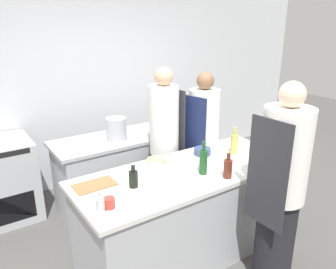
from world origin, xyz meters
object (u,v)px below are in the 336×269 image
at_px(chef_at_stove, 164,145).
at_px(chef_at_pass_far, 203,144).
at_px(bowl_ceramic_blue, 241,145).
at_px(bottle_water, 279,149).
at_px(bowl_prep_small, 155,172).
at_px(bowl_mixing_large, 202,151).
at_px(bottle_cooking_oil, 234,143).
at_px(chef_at_prep_near, 280,191).
at_px(bottle_olive_oil, 203,161).
at_px(bottle_wine, 100,207).
at_px(bottle_sauce, 228,168).
at_px(bottle_vinegar, 133,178).
at_px(bowl_wooden_salad, 157,161).
at_px(stockpot, 116,129).
at_px(cup, 109,203).

relative_size(chef_at_stove, chef_at_pass_far, 1.04).
height_order(chef_at_pass_far, bowl_ceramic_blue, chef_at_pass_far).
xyz_separation_m(bottle_water, bowl_prep_small, (-1.27, 0.35, -0.06)).
bearing_deg(bowl_mixing_large, bottle_cooking_oil, -29.22).
height_order(chef_at_prep_near, bottle_olive_oil, chef_at_prep_near).
distance_m(bottle_cooking_oil, bowl_ceramic_blue, 0.18).
bearing_deg(bowl_prep_small, bottle_olive_oil, -28.67).
distance_m(bottle_wine, bowl_ceramic_blue, 1.82).
bearing_deg(bottle_sauce, bottle_olive_oil, 123.99).
bearing_deg(bottle_olive_oil, bottle_sauce, -56.01).
distance_m(bottle_water, bowl_ceramic_blue, 0.41).
relative_size(chef_at_pass_far, bottle_vinegar, 8.78).
height_order(bottle_olive_oil, bowl_wooden_salad, bottle_olive_oil).
distance_m(bottle_olive_oil, stockpot, 1.31).
bearing_deg(stockpot, bowl_ceramic_blue, -47.38).
xyz_separation_m(bottle_wine, bowl_wooden_salad, (0.82, 0.55, -0.05)).
xyz_separation_m(bottle_olive_oil, bowl_wooden_salad, (-0.23, 0.42, -0.10)).
relative_size(chef_at_prep_near, bottle_vinegar, 9.33).
height_order(chef_at_pass_far, bowl_mixing_large, chef_at_pass_far).
bearing_deg(chef_at_pass_far, bottle_water, -172.18).
bearing_deg(bowl_wooden_salad, cup, -146.55).
height_order(bowl_ceramic_blue, bowl_wooden_salad, bowl_ceramic_blue).
distance_m(chef_at_pass_far, bottle_cooking_oil, 0.53).
bearing_deg(stockpot, bottle_olive_oil, -79.79).
relative_size(chef_at_stove, stockpot, 6.83).
xyz_separation_m(bottle_sauce, cup, (-1.07, 0.13, -0.05)).
relative_size(chef_at_pass_far, bowl_wooden_salad, 9.36).
relative_size(bottle_wine, stockpot, 0.77).
distance_m(bottle_water, bowl_wooden_salad, 1.25).
relative_size(bowl_mixing_large, bowl_prep_small, 0.67).
distance_m(bottle_wine, bowl_wooden_salad, 0.99).
bearing_deg(chef_at_prep_near, bottle_water, -51.83).
bearing_deg(bottle_vinegar, bowl_wooden_salad, 34.88).
xyz_separation_m(bottle_vinegar, bowl_prep_small, (0.26, 0.08, -0.04)).
bearing_deg(bowl_mixing_large, chef_at_prep_near, -88.49).
distance_m(bottle_wine, bottle_sauce, 1.18).
height_order(bottle_wine, bowl_wooden_salad, bottle_wine).
xyz_separation_m(bottle_cooking_oil, bowl_mixing_large, (-0.29, 0.16, -0.08)).
xyz_separation_m(bottle_olive_oil, bottle_water, (0.88, -0.14, -0.03)).
distance_m(chef_at_pass_far, stockpot, 1.03).
xyz_separation_m(bottle_water, cup, (-1.83, 0.09, -0.05)).
distance_m(chef_at_stove, bottle_vinegar, 1.03).
bearing_deg(bowl_prep_small, bottle_sauce, -37.82).
bearing_deg(chef_at_pass_far, chef_at_prep_near, 156.56).
xyz_separation_m(bottle_wine, stockpot, (0.82, 1.42, 0.05)).
xyz_separation_m(bottle_olive_oil, cup, (-0.95, -0.05, -0.08)).
bearing_deg(bottle_cooking_oil, bottle_sauce, -140.49).
height_order(bottle_cooking_oil, bottle_sauce, bottle_cooking_oil).
relative_size(chef_at_prep_near, bottle_olive_oil, 5.77).
bearing_deg(bowl_wooden_salad, bowl_ceramic_blue, -10.83).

